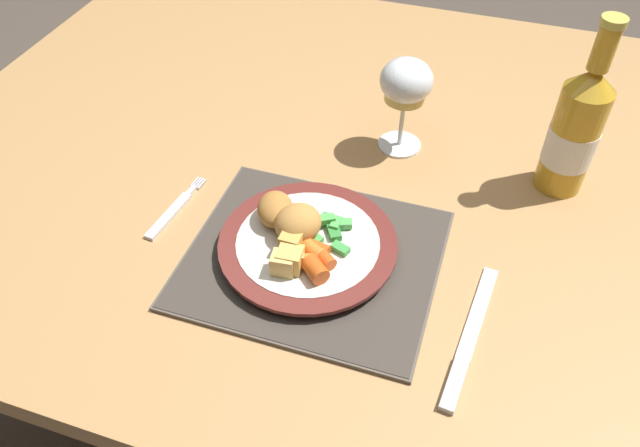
# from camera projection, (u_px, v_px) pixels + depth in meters

# --- Properties ---
(ground_plane) EXTENTS (6.00, 6.00, 0.00)m
(ground_plane) POSITION_uv_depth(u_px,v_px,m) (357.00, 399.00, 1.50)
(ground_plane) COLOR #4C4238
(dining_table) EXTENTS (1.46, 1.06, 0.74)m
(dining_table) POSITION_uv_depth(u_px,v_px,m) (374.00, 194.00, 1.03)
(dining_table) COLOR #AD7F4C
(dining_table) RESTS_ON ground
(placemat) EXTENTS (0.33, 0.28, 0.01)m
(placemat) POSITION_uv_depth(u_px,v_px,m) (313.00, 258.00, 0.82)
(placemat) COLOR brown
(placemat) RESTS_ON dining_table
(dinner_plate) EXTENTS (0.24, 0.24, 0.02)m
(dinner_plate) POSITION_uv_depth(u_px,v_px,m) (308.00, 246.00, 0.82)
(dinner_plate) COLOR silver
(dinner_plate) RESTS_ON placemat
(breaded_croquettes) EXTENTS (0.11, 0.10, 0.05)m
(breaded_croquettes) POSITION_uv_depth(u_px,v_px,m) (291.00, 218.00, 0.81)
(breaded_croquettes) COLOR #A87033
(breaded_croquettes) RESTS_ON dinner_plate
(green_beans_pile) EXTENTS (0.07, 0.06, 0.02)m
(green_beans_pile) POSITION_uv_depth(u_px,v_px,m) (330.00, 229.00, 0.82)
(green_beans_pile) COLOR #4CA84C
(green_beans_pile) RESTS_ON dinner_plate
(glazed_carrots) EXTENTS (0.06, 0.07, 0.02)m
(glazed_carrots) POSITION_uv_depth(u_px,v_px,m) (313.00, 257.00, 0.78)
(glazed_carrots) COLOR orange
(glazed_carrots) RESTS_ON dinner_plate
(fork) EXTENTS (0.03, 0.14, 0.01)m
(fork) POSITION_uv_depth(u_px,v_px,m) (173.00, 211.00, 0.89)
(fork) COLOR silver
(fork) RESTS_ON dining_table
(table_knife) EXTENTS (0.04, 0.22, 0.01)m
(table_knife) POSITION_uv_depth(u_px,v_px,m) (467.00, 347.00, 0.73)
(table_knife) COLOR silver
(table_knife) RESTS_ON dining_table
(wine_glass) EXTENTS (0.08, 0.08, 0.15)m
(wine_glass) POSITION_uv_depth(u_px,v_px,m) (406.00, 85.00, 0.92)
(wine_glass) COLOR silver
(wine_glass) RESTS_ON dining_table
(bottle) EXTENTS (0.07, 0.07, 0.27)m
(bottle) POSITION_uv_depth(u_px,v_px,m) (575.00, 131.00, 0.86)
(bottle) COLOR gold
(bottle) RESTS_ON dining_table
(roast_potatoes) EXTENTS (0.04, 0.07, 0.03)m
(roast_potatoes) POSITION_uv_depth(u_px,v_px,m) (290.00, 254.00, 0.78)
(roast_potatoes) COLOR #DBB256
(roast_potatoes) RESTS_ON dinner_plate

